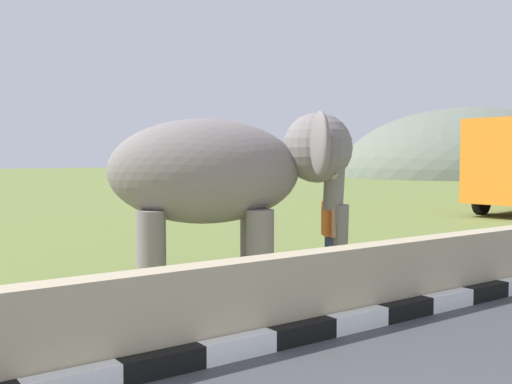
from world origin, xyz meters
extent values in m
cube|color=white|center=(-0.80, 3.44, 0.12)|extent=(0.90, 0.20, 0.24)
cube|color=black|center=(0.10, 3.44, 0.12)|extent=(0.90, 0.20, 0.24)
cube|color=white|center=(1.00, 3.44, 0.12)|extent=(0.90, 0.20, 0.24)
cube|color=black|center=(1.90, 3.44, 0.12)|extent=(0.90, 0.20, 0.24)
cube|color=white|center=(2.80, 3.44, 0.12)|extent=(0.90, 0.20, 0.24)
cube|color=black|center=(3.70, 3.44, 0.12)|extent=(0.90, 0.20, 0.24)
cube|color=white|center=(4.60, 3.44, 0.12)|extent=(0.90, 0.20, 0.24)
cube|color=black|center=(5.50, 3.44, 0.12)|extent=(0.90, 0.20, 0.24)
cube|color=tan|center=(2.00, 3.74, 0.50)|extent=(28.00, 0.36, 1.00)
cylinder|color=slate|center=(3.41, 6.57, 0.67)|extent=(0.44, 0.44, 1.33)
cylinder|color=slate|center=(2.99, 5.77, 0.67)|extent=(0.44, 0.44, 1.33)
cylinder|color=slate|center=(1.91, 7.37, 0.67)|extent=(0.44, 0.44, 1.33)
cylinder|color=slate|center=(1.49, 6.57, 0.67)|extent=(0.44, 0.44, 1.33)
ellipsoid|color=slate|center=(2.45, 6.57, 1.93)|extent=(3.49, 2.87, 1.70)
sphere|color=slate|center=(4.10, 5.69, 2.31)|extent=(1.16, 1.16, 1.16)
ellipsoid|color=#D84C8C|center=(4.35, 5.55, 2.46)|extent=(0.62, 0.73, 0.44)
ellipsoid|color=slate|center=(4.34, 6.44, 2.36)|extent=(0.64, 0.91, 1.00)
ellipsoid|color=slate|center=(3.60, 5.07, 2.36)|extent=(0.64, 0.91, 1.00)
cylinder|color=slate|center=(4.35, 5.55, 1.76)|extent=(0.53, 0.60, 0.99)
cylinder|color=slate|center=(4.46, 5.50, 0.96)|extent=(0.38, 0.41, 0.82)
cone|color=beige|center=(4.44, 5.82, 1.86)|extent=(0.39, 0.56, 0.22)
cone|color=beige|center=(4.17, 5.33, 1.86)|extent=(0.39, 0.56, 0.22)
cylinder|color=navy|center=(4.49, 5.81, 0.41)|extent=(0.15, 0.15, 0.82)
cylinder|color=navy|center=(4.38, 5.64, 0.41)|extent=(0.15, 0.15, 0.82)
cube|color=#D85919|center=(4.43, 5.73, 1.11)|extent=(0.41, 0.47, 0.58)
cylinder|color=#9E7251|center=(4.57, 5.95, 1.08)|extent=(0.14, 0.15, 0.52)
cylinder|color=#9E7251|center=(4.30, 5.50, 1.08)|extent=(0.15, 0.17, 0.53)
sphere|color=#9E7251|center=(4.43, 5.73, 1.54)|extent=(0.23, 0.23, 0.23)
cylinder|color=black|center=(17.35, 11.48, 0.50)|extent=(1.03, 0.43, 1.00)
ellipsoid|color=slate|center=(55.00, 38.05, 0.00)|extent=(31.62, 25.29, 14.91)
camera|label=1|loc=(-2.54, -1.84, 2.17)|focal=42.30mm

